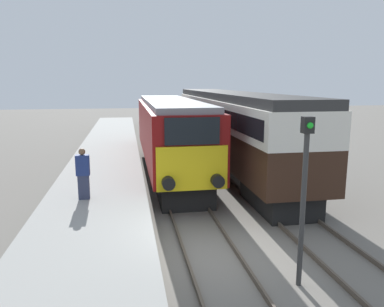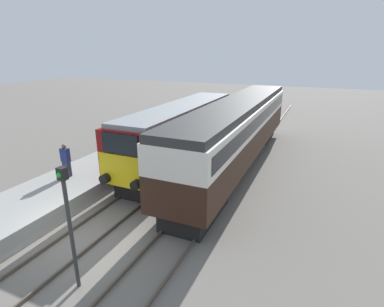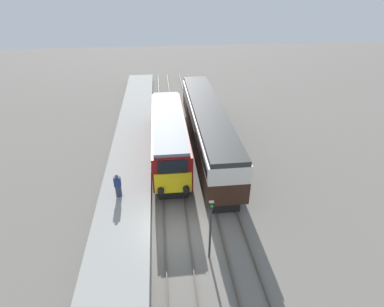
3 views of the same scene
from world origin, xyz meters
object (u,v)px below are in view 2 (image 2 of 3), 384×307
object	(u,v)px
passenger_carriage	(239,127)
person_on_platform	(66,161)
signal_post	(69,220)
locomotive	(182,132)

from	to	relation	value
passenger_carriage	person_on_platform	xyz separation A→B (m)	(-7.06, -7.12, -0.84)
person_on_platform	signal_post	world-z (taller)	signal_post
locomotive	passenger_carriage	size ratio (longest dim) A/B	0.72
locomotive	person_on_platform	bearing A→B (deg)	-121.03
passenger_carriage	person_on_platform	bearing A→B (deg)	-134.77
locomotive	passenger_carriage	bearing A→B (deg)	16.95
locomotive	signal_post	xyz separation A→B (m)	(1.70, -11.14, 0.23)
passenger_carriage	person_on_platform	world-z (taller)	passenger_carriage
passenger_carriage	person_on_platform	distance (m)	10.06
person_on_platform	locomotive	bearing A→B (deg)	58.97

